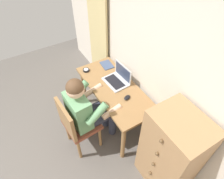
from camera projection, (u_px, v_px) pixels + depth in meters
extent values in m
cube|color=beige|center=(155.00, 58.00, 2.19)|extent=(4.80, 0.05, 2.50)
cube|color=#CCB77A|center=(97.00, 27.00, 3.04)|extent=(0.58, 0.03, 2.16)
cube|color=olive|center=(115.00, 88.00, 2.62)|extent=(1.27, 0.56, 0.03)
cylinder|color=olive|center=(84.00, 88.00, 3.15)|extent=(0.06, 0.06, 0.69)
cylinder|color=olive|center=(123.00, 143.00, 2.45)|extent=(0.06, 0.06, 0.69)
cylinder|color=olive|center=(108.00, 78.00, 3.31)|extent=(0.06, 0.06, 0.69)
cylinder|color=olive|center=(151.00, 128.00, 2.61)|extent=(0.06, 0.06, 0.69)
cube|color=#9E754C|center=(170.00, 153.00, 2.11)|extent=(0.56, 0.44, 1.16)
sphere|color=brown|center=(150.00, 173.00, 2.19)|extent=(0.04, 0.04, 0.04)
sphere|color=brown|center=(153.00, 164.00, 2.03)|extent=(0.04, 0.04, 0.04)
sphere|color=brown|center=(157.00, 154.00, 1.86)|extent=(0.04, 0.04, 0.04)
sphere|color=brown|center=(161.00, 141.00, 1.70)|extent=(0.04, 0.04, 0.04)
cube|color=brown|center=(82.00, 124.00, 2.54)|extent=(0.45, 0.43, 0.05)
cube|color=olive|center=(66.00, 120.00, 2.30)|extent=(0.42, 0.07, 0.42)
cylinder|color=olive|center=(100.00, 137.00, 2.67)|extent=(0.04, 0.04, 0.42)
cylinder|color=olive|center=(88.00, 120.00, 2.87)|extent=(0.04, 0.04, 0.42)
cylinder|color=olive|center=(79.00, 149.00, 2.54)|extent=(0.04, 0.04, 0.42)
cylinder|color=olive|center=(68.00, 131.00, 2.74)|extent=(0.04, 0.04, 0.42)
cylinder|color=#33384C|center=(100.00, 119.00, 2.54)|extent=(0.17, 0.41, 0.14)
cylinder|color=#33384C|center=(93.00, 110.00, 2.64)|extent=(0.17, 0.41, 0.14)
cylinder|color=#33384C|center=(112.00, 122.00, 2.79)|extent=(0.11, 0.11, 0.49)
cylinder|color=#33384C|center=(105.00, 114.00, 2.90)|extent=(0.11, 0.11, 0.49)
cube|color=#609366|center=(78.00, 111.00, 2.34)|extent=(0.37, 0.22, 0.46)
cylinder|color=#609366|center=(97.00, 114.00, 2.20)|extent=(0.11, 0.30, 0.25)
cylinder|color=#609366|center=(79.00, 91.00, 2.45)|extent=(0.11, 0.30, 0.25)
cylinder|color=#DBAD8E|center=(112.00, 112.00, 2.36)|extent=(0.09, 0.27, 0.11)
cylinder|color=#DBAD8E|center=(93.00, 90.00, 2.61)|extent=(0.09, 0.27, 0.11)
sphere|color=#DBAD8E|center=(75.00, 89.00, 2.08)|extent=(0.20, 0.20, 0.20)
sphere|color=#513823|center=(75.00, 87.00, 2.06)|extent=(0.20, 0.20, 0.20)
cube|color=#B7BABF|center=(115.00, 82.00, 2.67)|extent=(0.35, 0.26, 0.02)
cube|color=black|center=(115.00, 82.00, 2.66)|extent=(0.29, 0.17, 0.00)
cube|color=#B7BABF|center=(123.00, 72.00, 2.64)|extent=(0.34, 0.03, 0.22)
cube|color=#2D3851|center=(123.00, 72.00, 2.63)|extent=(0.31, 0.02, 0.18)
ellipsoid|color=black|center=(127.00, 98.00, 2.46)|extent=(0.09, 0.11, 0.03)
cylinder|color=black|center=(86.00, 70.00, 2.84)|extent=(0.09, 0.09, 0.03)
cylinder|color=silver|center=(86.00, 69.00, 2.83)|extent=(0.06, 0.06, 0.00)
cube|color=#3D4C6B|center=(107.00, 65.00, 2.94)|extent=(0.22, 0.17, 0.01)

